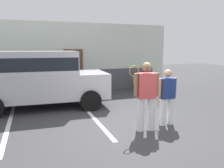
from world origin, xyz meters
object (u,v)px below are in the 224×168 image
(tennis_player_man, at_px, (146,95))
(potted_plant_by_porch, at_px, (142,82))
(parked_suv, at_px, (40,77))
(tennis_player_woman, at_px, (167,97))

(tennis_player_man, distance_m, potted_plant_by_porch, 5.50)
(tennis_player_man, xyz_separation_m, potted_plant_by_porch, (2.44, 4.90, -0.47))
(parked_suv, xyz_separation_m, tennis_player_man, (2.50, -3.35, -0.20))
(tennis_player_woman, bearing_deg, tennis_player_man, 15.06)
(tennis_player_man, height_order, potted_plant_by_porch, tennis_player_man)
(parked_suv, relative_size, potted_plant_by_porch, 5.44)
(parked_suv, height_order, tennis_player_man, parked_suv)
(potted_plant_by_porch, bearing_deg, tennis_player_man, -116.42)
(parked_suv, bearing_deg, tennis_player_woman, -41.23)
(tennis_player_man, xyz_separation_m, tennis_player_woman, (0.77, 0.20, -0.13))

